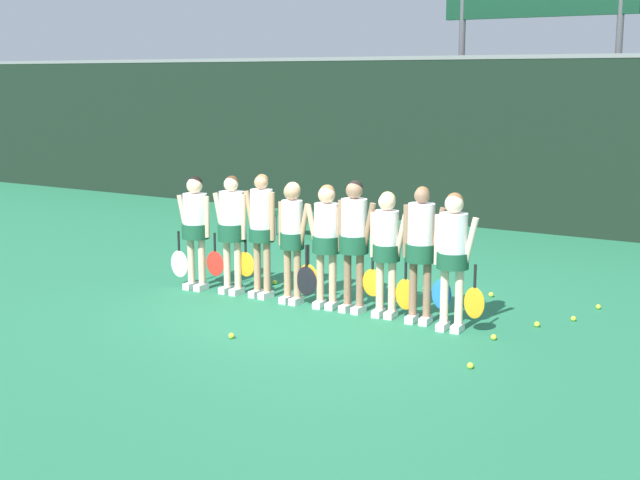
% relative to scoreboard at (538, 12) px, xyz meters
% --- Properties ---
extents(ground_plane, '(140.00, 140.00, 0.00)m').
position_rel_scoreboard_xyz_m(ground_plane, '(0.17, -8.74, -4.34)').
color(ground_plane, '#26724C').
extents(fence_windscreen, '(60.00, 0.08, 3.44)m').
position_rel_scoreboard_xyz_m(fence_windscreen, '(0.17, -1.61, -2.61)').
color(fence_windscreen, black).
rests_on(fence_windscreen, ground_plane).
extents(scoreboard, '(4.10, 0.15, 5.48)m').
position_rel_scoreboard_xyz_m(scoreboard, '(0.00, 0.00, 0.00)').
color(scoreboard, '#515156').
rests_on(scoreboard, ground_plane).
extents(bench_courtside, '(1.62, 0.39, 0.44)m').
position_rel_scoreboard_xyz_m(bench_courtside, '(-2.86, -4.38, -3.97)').
color(bench_courtside, '#19472D').
rests_on(bench_courtside, ground_plane).
extents(player_0, '(0.69, 0.40, 1.64)m').
position_rel_scoreboard_xyz_m(player_0, '(-1.91, -8.78, -3.36)').
color(player_0, beige).
rests_on(player_0, ground_plane).
extents(player_1, '(0.69, 0.40, 1.68)m').
position_rel_scoreboard_xyz_m(player_1, '(-1.32, -8.71, -3.35)').
color(player_1, beige).
rests_on(player_1, ground_plane).
extents(player_2, '(0.65, 0.36, 1.72)m').
position_rel_scoreboard_xyz_m(player_2, '(-0.83, -8.66, -3.33)').
color(player_2, tan).
rests_on(player_2, ground_plane).
extents(player_3, '(0.62, 0.33, 1.65)m').
position_rel_scoreboard_xyz_m(player_3, '(-0.28, -8.71, -3.37)').
color(player_3, tan).
rests_on(player_3, ground_plane).
extents(player_4, '(0.66, 0.37, 1.65)m').
position_rel_scoreboard_xyz_m(player_4, '(0.23, -8.68, -3.36)').
color(player_4, tan).
rests_on(player_4, ground_plane).
extents(player_5, '(0.67, 0.39, 1.73)m').
position_rel_scoreboard_xyz_m(player_5, '(0.65, -8.66, -3.31)').
color(player_5, '#8C664C').
rests_on(player_5, ground_plane).
extents(player_6, '(0.63, 0.35, 1.61)m').
position_rel_scoreboard_xyz_m(player_6, '(1.12, -8.65, -3.39)').
color(player_6, beige).
rests_on(player_6, ground_plane).
extents(player_7, '(0.65, 0.38, 1.71)m').
position_rel_scoreboard_xyz_m(player_7, '(1.61, -8.68, -3.33)').
color(player_7, '#8C664C').
rests_on(player_7, ground_plane).
extents(player_8, '(0.66, 0.39, 1.68)m').
position_rel_scoreboard_xyz_m(player_8, '(2.08, -8.78, -3.33)').
color(player_8, beige).
rests_on(player_8, ground_plane).
extents(tennis_ball_0, '(0.07, 0.07, 0.07)m').
position_rel_scoreboard_xyz_m(tennis_ball_0, '(-0.94, -7.04, -4.30)').
color(tennis_ball_0, '#CCE033').
rests_on(tennis_ball_0, ground_plane).
extents(tennis_ball_1, '(0.06, 0.06, 0.06)m').
position_rel_scoreboard_xyz_m(tennis_ball_1, '(0.93, -7.10, -4.31)').
color(tennis_ball_1, '#CCE033').
rests_on(tennis_ball_1, ground_plane).
extents(tennis_ball_2, '(0.07, 0.07, 0.07)m').
position_rel_scoreboard_xyz_m(tennis_ball_2, '(-2.81, -8.14, -4.30)').
color(tennis_ball_2, '#CCE033').
rests_on(tennis_ball_2, ground_plane).
extents(tennis_ball_3, '(0.07, 0.07, 0.07)m').
position_rel_scoreboard_xyz_m(tennis_ball_3, '(2.85, -10.01, -4.31)').
color(tennis_ball_3, '#CCE033').
rests_on(tennis_ball_3, ground_plane).
extents(tennis_ball_4, '(0.07, 0.07, 0.07)m').
position_rel_scoreboard_xyz_m(tennis_ball_4, '(1.88, -6.96, -4.30)').
color(tennis_ball_4, '#CCE033').
rests_on(tennis_ball_4, ground_plane).
extents(tennis_ball_5, '(0.07, 0.07, 0.07)m').
position_rel_scoreboard_xyz_m(tennis_ball_5, '(3.22, -7.58, -4.31)').
color(tennis_ball_5, '#CCE033').
rests_on(tennis_ball_5, ground_plane).
extents(tennis_ball_6, '(0.07, 0.07, 0.07)m').
position_rel_scoreboard_xyz_m(tennis_ball_6, '(2.92, -8.09, -4.30)').
color(tennis_ball_6, '#CCE033').
rests_on(tennis_ball_6, ground_plane).
extents(tennis_ball_7, '(0.07, 0.07, 0.07)m').
position_rel_scoreboard_xyz_m(tennis_ball_7, '(2.67, -8.89, -4.31)').
color(tennis_ball_7, '#CCE033').
rests_on(tennis_ball_7, ground_plane).
extents(tennis_ball_8, '(0.07, 0.07, 0.07)m').
position_rel_scoreboard_xyz_m(tennis_ball_8, '(3.33, -6.82, -4.31)').
color(tennis_ball_8, '#CCE033').
rests_on(tennis_ball_8, ground_plane).
extents(tennis_ball_9, '(0.07, 0.07, 0.07)m').
position_rel_scoreboard_xyz_m(tennis_ball_9, '(-1.11, -7.95, -4.31)').
color(tennis_ball_9, '#CCE033').
rests_on(tennis_ball_9, ground_plane).
extents(tennis_ball_10, '(0.07, 0.07, 0.07)m').
position_rel_scoreboard_xyz_m(tennis_ball_10, '(0.04, -10.48, -4.30)').
color(tennis_ball_10, '#CCE033').
rests_on(tennis_ball_10, ground_plane).
extents(tennis_ball_11, '(0.07, 0.07, 0.07)m').
position_rel_scoreboard_xyz_m(tennis_ball_11, '(-2.72, -6.67, -4.31)').
color(tennis_ball_11, '#CCE033').
rests_on(tennis_ball_11, ground_plane).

